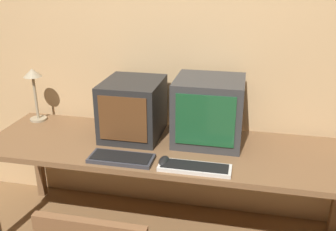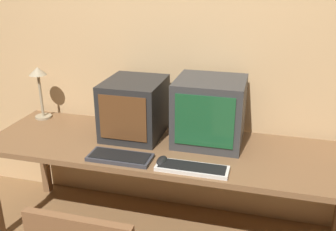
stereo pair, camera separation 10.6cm
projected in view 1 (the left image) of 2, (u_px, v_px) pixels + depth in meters
wall_back at (182, 41)px, 2.57m from camera, size 8.00×0.08×2.60m
desk at (168, 155)px, 2.41m from camera, size 2.38×0.71×0.71m
monitor_left at (133, 109)px, 2.49m from camera, size 0.37×0.44×0.38m
monitor_right at (209, 110)px, 2.40m from camera, size 0.43×0.41×0.42m
keyboard_main at (121, 158)px, 2.21m from camera, size 0.38×0.16×0.03m
keyboard_side at (195, 168)px, 2.10m from camera, size 0.41×0.13×0.03m
mouse_near_keyboard at (164, 161)px, 2.16m from camera, size 0.06×0.11×0.04m
desk_lamp at (34, 83)px, 2.70m from camera, size 0.13×0.13×0.39m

